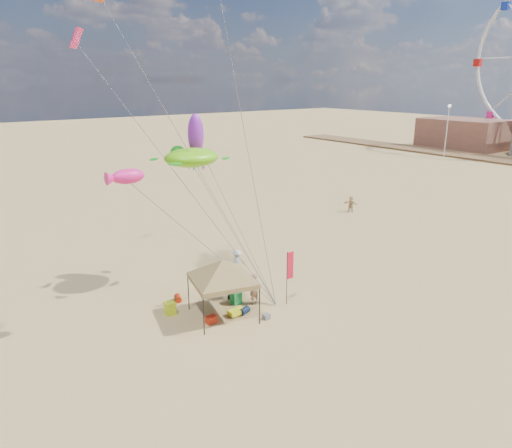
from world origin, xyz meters
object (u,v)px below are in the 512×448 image
Objects in this scene: cooler_blue at (225,280)px; lamp_north at (448,122)px; person_far_c at (351,204)px; person_near_a at (254,289)px; chair_green at (236,297)px; person_near_b at (233,282)px; chair_yellow at (170,308)px; cooler_red at (211,319)px; canopy_tent at (222,263)px; person_near_c at (237,262)px; beach_cart at (237,312)px; feather_flag at (289,269)px.

lamp_north reaches higher than cooler_blue.
person_near_a is at bearing -85.75° from person_far_c.
chair_green is 1.02m from person_near_b.
cooler_red is at bearing -59.22° from chair_yellow.
canopy_tent reaches higher than person_near_b.
cooler_blue is 0.77× the size of chair_yellow.
cooler_blue is (2.45, 3.56, -2.84)m from canopy_tent.
canopy_tent is 2.98m from cooler_red.
chair_green is 1.13m from person_near_a.
canopy_tent reaches higher than person_near_c.
person_near_c is (1.36, 0.71, 0.64)m from cooler_blue.
cooler_blue is (3.32, 3.79, 0.00)m from cooler_red.
cooler_red is at bearing -165.66° from canopy_tent.
person_near_c is 0.20× the size of lamp_north.
cooler_red is 64.69m from lamp_north.
person_far_c is (18.50, 6.86, 0.57)m from cooler_blue.
canopy_tent is 6.14m from person_near_c.
person_far_c is (21.83, 10.65, 0.57)m from cooler_red.
chair_yellow is 3.54m from beach_cart.
cooler_red is at bearing -157.11° from lamp_north.
canopy_tent is at bearing 166.82° from feather_flag.
person_near_c is at bearing -159.39° from lamp_north.
person_near_b is 3.38m from person_near_c.
chair_green is 4.19m from person_near_c.
person_near_a reaches higher than cooler_red.
canopy_tent is 3.16× the size of person_near_a.
lamp_north is (56.34, 24.59, 4.61)m from person_near_a.
cooler_blue is 0.77× the size of chair_green.
person_near_b is at bearing -81.98° from person_near_a.
person_near_c reaches higher than chair_green.
feather_flag is 1.71× the size of person_near_a.
feather_flag is 4.99m from cooler_blue.
feather_flag is 60.61m from lamp_north.
feather_flag is 5.72× the size of cooler_blue.
chair_yellow is at bearing 154.86° from feather_flag.
lamp_north is (60.64, 22.97, 5.17)m from chair_yellow.
person_far_c is (20.95, 10.42, -2.27)m from canopy_tent.
feather_flag is at bearing -80.86° from person_far_c.
person_near_b reaches higher than cooler_red.
person_near_b is at bearing -157.76° from lamp_north.
cooler_blue is 0.07× the size of lamp_north.
beach_cart is at bearing -3.18° from cooler_red.
canopy_tent is at bearing 72.50° from person_near_c.
chair_green is at bearing -153.74° from person_near_b.
cooler_red is 6.53m from person_near_c.
lamp_north is at bearing 20.79° from cooler_blue.
person_near_a is at bearing -94.69° from cooler_blue.
person_far_c is 0.19× the size of lamp_north.
cooler_red is 1.53m from beach_cart.
canopy_tent is 3.15m from person_near_b.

